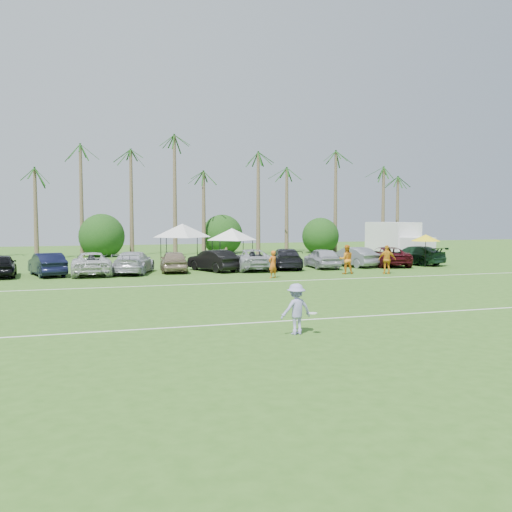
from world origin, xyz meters
name	(u,v)px	position (x,y,z in m)	size (l,w,h in m)	color
ground	(337,330)	(0.00, 0.00, 0.00)	(120.00, 120.00, 0.00)	#325E1C
field_lines	(263,297)	(0.00, 8.00, 0.01)	(80.00, 12.10, 0.01)	white
palm_tree_2	(31,156)	(-12.00, 38.00, 9.21)	(2.40, 2.40, 10.90)	brown
palm_tree_3	(78,148)	(-8.00, 38.00, 10.06)	(2.40, 2.40, 11.90)	brown
palm_tree_4	(123,177)	(-4.00, 38.00, 7.48)	(2.40, 2.40, 8.90)	brown
palm_tree_5	(165,169)	(0.00, 38.00, 8.35)	(2.40, 2.40, 9.90)	brown
palm_tree_6	(206,161)	(4.00, 38.00, 9.21)	(2.40, 2.40, 10.90)	brown
palm_tree_7	(245,154)	(8.00, 38.00, 10.06)	(2.40, 2.40, 11.90)	brown
palm_tree_8	(292,180)	(13.00, 38.00, 7.48)	(2.40, 2.40, 8.90)	brown
palm_tree_9	(336,173)	(18.00, 38.00, 8.35)	(2.40, 2.40, 9.90)	brown
palm_tree_10	(378,166)	(23.00, 38.00, 9.21)	(2.40, 2.40, 10.90)	brown
palm_tree_11	(410,159)	(27.00, 38.00, 10.06)	(2.40, 2.40, 11.90)	brown
bush_tree_1	(102,237)	(-6.00, 39.00, 1.80)	(4.00, 4.00, 4.00)	brown
bush_tree_2	(224,236)	(6.00, 39.00, 1.80)	(4.00, 4.00, 4.00)	brown
bush_tree_3	(314,235)	(16.00, 39.00, 1.80)	(4.00, 4.00, 4.00)	brown
sideline_player_a	(273,264)	(3.22, 15.83, 0.85)	(0.62, 0.41, 1.70)	#D15F17
sideline_player_b	(346,259)	(8.69, 16.73, 0.96)	(0.93, 0.73, 1.92)	orange
sideline_player_c	(387,260)	(11.21, 15.85, 0.95)	(1.12, 0.46, 1.90)	orange
box_truck	(399,240)	(17.86, 25.30, 1.76)	(3.19, 6.64, 3.29)	white
canopy_tent_left	(182,224)	(-0.25, 27.68, 3.22)	(4.63, 4.63, 3.75)	black
canopy_tent_right	(232,228)	(3.62, 26.89, 2.84)	(4.09, 4.09, 3.32)	black
market_umbrella	(426,238)	(16.68, 19.62, 2.19)	(2.19, 2.19, 2.44)	black
frisbee_player	(296,309)	(-1.59, -0.28, 0.82)	(1.20, 0.78, 1.65)	#9892D0
parked_car_0	(1,265)	(-12.83, 21.39, 0.74)	(1.75, 4.34, 1.48)	black
parked_car_1	(47,264)	(-10.12, 21.35, 0.74)	(1.57, 4.49, 1.48)	black
parked_car_2	(91,264)	(-7.40, 21.09, 0.74)	(2.45, 5.32, 1.48)	silver
parked_car_3	(134,262)	(-4.69, 21.21, 0.74)	(2.07, 5.10, 1.48)	#B6B6C1
parked_car_4	(174,261)	(-1.97, 21.51, 0.74)	(1.75, 4.34, 1.48)	gray
parked_car_5	(213,260)	(0.74, 21.23, 0.74)	(1.57, 4.49, 1.48)	black
parked_car_6	(251,260)	(3.45, 21.26, 0.74)	(2.45, 5.32, 1.48)	#A4A8AE
parked_car_7	(286,259)	(6.17, 21.43, 0.74)	(2.07, 5.10, 1.48)	black
parked_car_8	(322,258)	(8.88, 21.09, 0.74)	(1.75, 4.34, 1.48)	#A9AAB6
parked_car_9	(353,257)	(11.60, 21.51, 0.74)	(1.57, 4.49, 1.48)	slate
parked_car_10	(386,256)	(14.31, 21.24, 0.74)	(2.45, 5.32, 1.48)	#420C13
parked_car_11	(414,255)	(17.03, 21.67, 0.74)	(2.07, 5.10, 1.48)	#16331E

